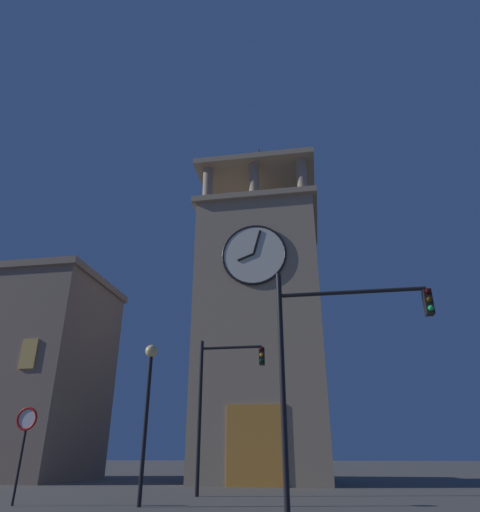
% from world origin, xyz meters
% --- Properties ---
extents(ground_plane, '(200.00, 200.00, 0.00)m').
position_xyz_m(ground_plane, '(0.00, 0.00, 0.00)').
color(ground_plane, '#56544F').
extents(clocktower, '(8.30, 8.24, 23.77)m').
position_xyz_m(clocktower, '(0.96, -1.98, 9.07)').
color(clocktower, gray).
rests_on(clocktower, ground_plane).
extents(traffic_signal_near, '(4.44, 0.41, 6.65)m').
position_xyz_m(traffic_signal_near, '(-2.70, 13.98, 4.33)').
color(traffic_signal_near, black).
rests_on(traffic_signal_near, ground_plane).
extents(traffic_signal_mid, '(2.88, 0.41, 6.19)m').
position_xyz_m(traffic_signal_mid, '(1.79, 7.53, 4.06)').
color(traffic_signal_mid, black).
rests_on(traffic_signal_mid, ground_plane).
extents(street_lamp, '(0.44, 0.44, 5.17)m').
position_xyz_m(street_lamp, '(3.51, 11.48, 3.60)').
color(street_lamp, black).
rests_on(street_lamp, ground_plane).
extents(no_horn_sign, '(0.78, 0.14, 3.05)m').
position_xyz_m(no_horn_sign, '(7.70, 11.85, 2.40)').
color(no_horn_sign, black).
rests_on(no_horn_sign, ground_plane).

